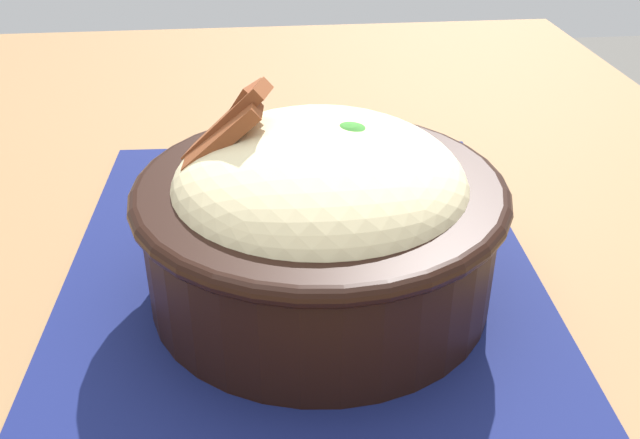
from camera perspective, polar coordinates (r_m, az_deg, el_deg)
table at (r=0.51m, az=-3.66°, el=-11.72°), size 1.17×0.81×0.76m
placemat at (r=0.46m, az=-1.42°, el=-4.40°), size 0.40×0.31×0.00m
bowl at (r=0.42m, az=-0.03°, el=0.41°), size 0.21×0.21×0.13m
fork at (r=0.54m, az=-1.10°, el=1.64°), size 0.02×0.13×0.00m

